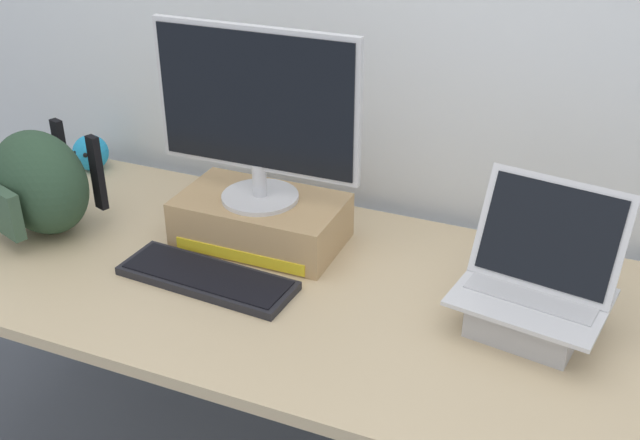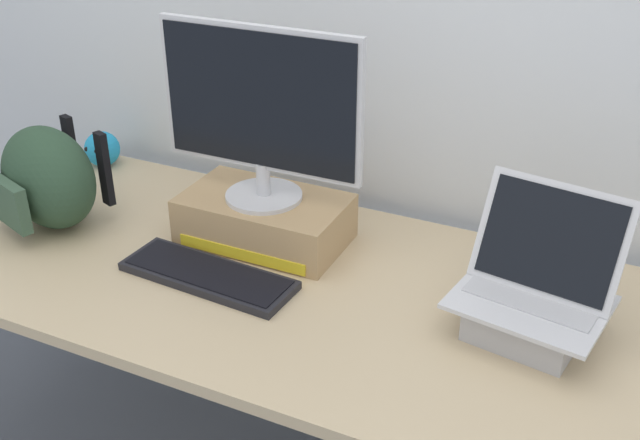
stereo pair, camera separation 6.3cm
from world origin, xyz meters
name	(u,v)px [view 2 (the right image)]	position (x,y,z in m)	size (l,w,h in m)	color
desk	(320,306)	(0.00, 0.00, 0.66)	(2.08, 0.84, 0.71)	tan
toner_box_yellow	(265,219)	(-0.23, 0.14, 0.77)	(0.42, 0.25, 0.12)	tan
desktop_monitor	(260,112)	(-0.23, 0.14, 1.07)	(0.53, 0.20, 0.44)	silver
open_laptop	(531,306)	(0.48, 0.03, 0.78)	(0.35, 0.30, 0.31)	#ADADB2
external_keyboard	(208,275)	(-0.26, -0.09, 0.72)	(0.44, 0.17, 0.02)	black
messenger_backpack	(48,178)	(-0.78, -0.03, 0.85)	(0.37, 0.31, 0.27)	#28422D
plush_toy	(102,149)	(-0.92, 0.34, 0.77)	(0.11, 0.11, 0.11)	#2393CC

